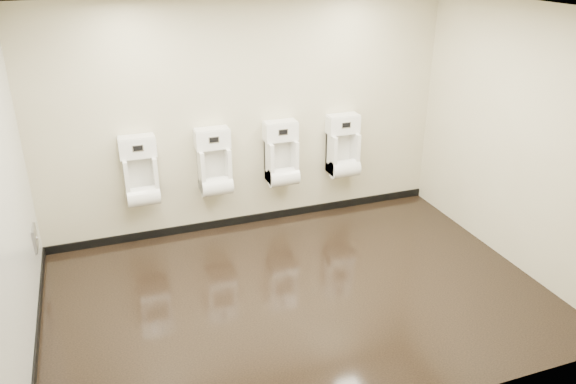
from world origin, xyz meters
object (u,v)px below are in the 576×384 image
at_px(urinal_1, 214,167).
at_px(urinal_3, 343,151).
at_px(urinal_2, 282,158).
at_px(access_panel, 35,238).
at_px(urinal_0, 141,176).

bearing_deg(urinal_1, urinal_3, 0.00).
xyz_separation_m(urinal_2, urinal_3, (0.83, 0.00, 0.00)).
distance_m(access_panel, urinal_2, 2.92).
bearing_deg(urinal_0, urinal_3, 0.00).
height_order(urinal_1, urinal_2, same).
bearing_deg(urinal_1, urinal_0, 180.00).
relative_size(urinal_0, urinal_2, 1.00).
xyz_separation_m(access_panel, urinal_3, (3.70, 0.41, 0.38)).
xyz_separation_m(urinal_1, urinal_2, (0.85, 0.00, 0.00)).
xyz_separation_m(urinal_0, urinal_3, (2.54, 0.00, 0.00)).
distance_m(access_panel, urinal_1, 2.10).
bearing_deg(access_panel, urinal_3, 6.33).
height_order(urinal_0, urinal_1, same).
xyz_separation_m(access_panel, urinal_1, (2.02, 0.41, 0.38)).
height_order(access_panel, urinal_2, urinal_2).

